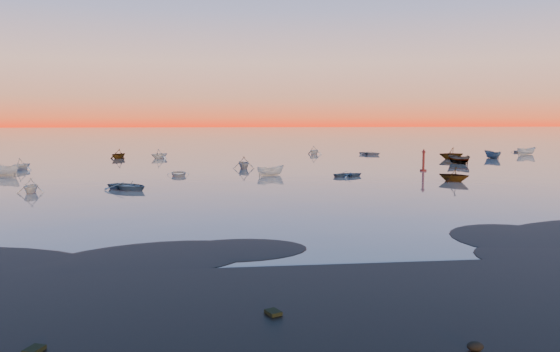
{
  "coord_description": "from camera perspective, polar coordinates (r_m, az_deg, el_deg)",
  "views": [
    {
      "loc": [
        -2.82,
        -27.72,
        6.93
      ],
      "look_at": [
        3.81,
        28.0,
        0.98
      ],
      "focal_mm": 35.0,
      "sensor_mm": 36.0,
      "label": 1
    }
  ],
  "objects": [
    {
      "name": "boat_near_center",
      "position": [
        66.45,
        -0.99,
        0.07
      ],
      "size": [
        2.35,
        3.76,
        1.21
      ],
      "primitive_type": "imported",
      "rotation": [
        0.0,
        0.0,
        1.84
      ],
      "color": "silver",
      "rests_on": "ground"
    },
    {
      "name": "boat_near_left",
      "position": [
        55.14,
        -15.58,
        -1.39
      ],
      "size": [
        4.35,
        4.72,
        1.14
      ],
      "primitive_type": "imported",
      "rotation": [
        0.0,
        0.0,
        0.88
      ],
      "color": "#39526D",
      "rests_on": "ground"
    },
    {
      "name": "moored_fleet",
      "position": [
        81.06,
        -4.77,
        1.13
      ],
      "size": [
        124.0,
        58.0,
        1.2
      ],
      "primitive_type": null,
      "color": "silver",
      "rests_on": "ground"
    },
    {
      "name": "ground",
      "position": [
        127.94,
        -5.52,
        2.92
      ],
      "size": [
        600.0,
        600.0,
        0.0
      ],
      "primitive_type": "plane",
      "color": "slate",
      "rests_on": "ground"
    },
    {
      "name": "boat_near_right",
      "position": [
        75.66,
        -3.8,
        0.78
      ],
      "size": [
        3.82,
        1.89,
        1.31
      ],
      "primitive_type": "imported",
      "rotation": [
        0.0,
        0.0,
        3.2
      ],
      "color": "gray",
      "rests_on": "ground"
    },
    {
      "name": "mud_lobes",
      "position": [
        27.74,
        -0.74,
        -8.39
      ],
      "size": [
        140.0,
        6.0,
        0.07
      ],
      "primitive_type": null,
      "color": "black",
      "rests_on": "ground"
    },
    {
      "name": "channel_marker",
      "position": [
        74.4,
        14.76,
        1.43
      ],
      "size": [
        0.85,
        0.85,
        3.02
      ],
      "color": "#4D1210",
      "rests_on": "ground"
    }
  ]
}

